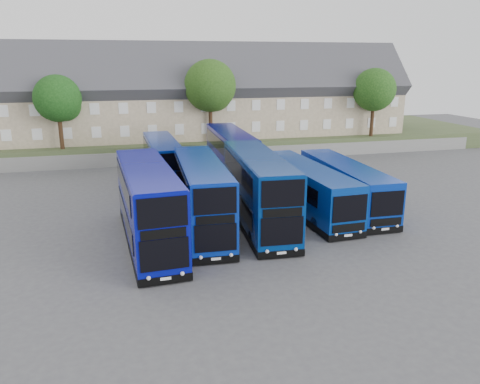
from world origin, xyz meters
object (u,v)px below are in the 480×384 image
tree_mid (211,88)px  tree_west (59,100)px  tree_east (375,91)px  tree_far (388,85)px  dd_front_left (148,207)px  coach_east_a (306,189)px  dd_front_mid (202,197)px

tree_mid → tree_west: bearing=-178.2°
tree_mid → tree_east: bearing=-1.4°
tree_west → tree_far: 42.58m
dd_front_left → coach_east_a: 12.34m
tree_mid → tree_east: tree_mid is taller
dd_front_mid → tree_far: tree_far is taller
tree_east → dd_front_left: bearing=-139.9°
tree_east → tree_far: bearing=49.4°
tree_west → tree_east: tree_east is taller
dd_front_left → tree_far: 46.87m
tree_east → dd_front_mid: bearing=-138.1°
coach_east_a → tree_far: 36.27m
dd_front_left → tree_mid: size_ratio=1.34×
tree_mid → tree_far: size_ratio=1.06×
dd_front_mid → tree_west: bearing=118.0°
dd_front_left → tree_east: 37.78m
tree_mid → tree_east: size_ratio=1.12×
dd_front_left → dd_front_mid: 3.87m
dd_front_left → dd_front_mid: (3.56, 1.53, -0.10)m
dd_front_left → tree_west: 25.62m
coach_east_a → tree_mid: size_ratio=1.41×
coach_east_a → tree_west: bearing=130.2°
coach_east_a → tree_east: tree_east is taller
tree_mid → tree_east: 20.02m
tree_mid → tree_far: 26.80m
dd_front_mid → tree_far: bearing=45.8°
tree_west → tree_far: (42.00, 7.00, 0.68)m
dd_front_left → tree_far: size_ratio=1.42×
tree_east → tree_far: 9.23m
coach_east_a → tree_far: tree_far is taller
dd_front_left → coach_east_a: (11.78, 3.61, -0.67)m
dd_front_mid → tree_far: 43.26m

